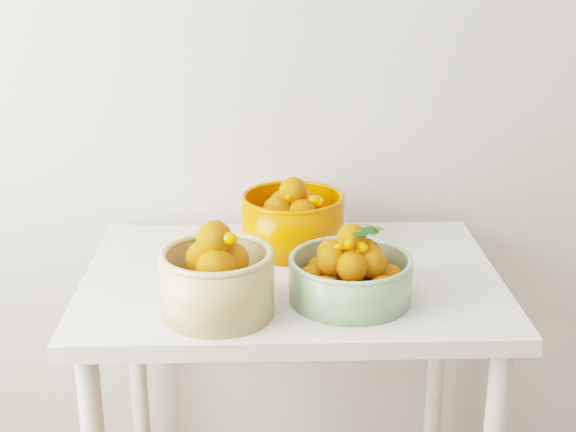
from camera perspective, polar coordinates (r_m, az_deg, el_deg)
name	(u,v)px	position (r m, az deg, el deg)	size (l,w,h in m)	color
table	(291,309)	(1.99, 0.24, -6.63)	(1.00, 0.70, 0.75)	silver
bowl_cream	(218,279)	(1.72, -5.02, -4.50)	(0.28, 0.28, 0.21)	tan
bowl_green	(351,274)	(1.79, 4.50, -4.14)	(0.34, 0.34, 0.18)	#7FA576
bowl_orange	(293,220)	(2.07, 0.35, -0.28)	(0.28, 0.28, 0.19)	#E34C00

